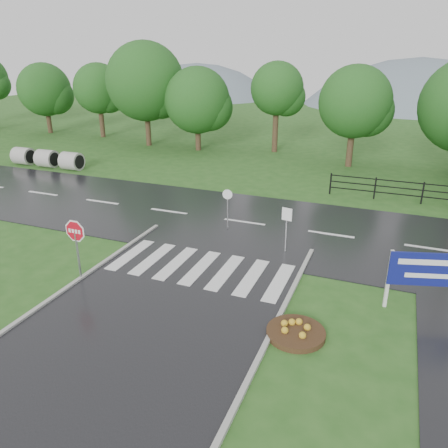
% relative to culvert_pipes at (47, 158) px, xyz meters
% --- Properties ---
extents(ground, '(120.00, 120.00, 0.00)m').
position_rel_culvert_pipes_xyz_m(ground, '(16.17, -15.00, -0.60)').
color(ground, '#27551C').
rests_on(ground, ground).
extents(main_road, '(90.00, 8.00, 0.04)m').
position_rel_culvert_pipes_xyz_m(main_road, '(16.17, -5.00, -0.60)').
color(main_road, black).
rests_on(main_road, ground).
extents(crosswalk, '(6.50, 2.80, 0.02)m').
position_rel_culvert_pipes_xyz_m(crosswalk, '(16.17, -10.00, -0.54)').
color(crosswalk, silver).
rests_on(crosswalk, ground).
extents(fence_west, '(9.58, 0.08, 1.20)m').
position_rel_culvert_pipes_xyz_m(fence_west, '(23.92, 1.00, 0.12)').
color(fence_west, black).
rests_on(fence_west, ground).
extents(hills, '(102.00, 48.00, 48.00)m').
position_rel_culvert_pipes_xyz_m(hills, '(19.66, 50.00, -16.14)').
color(hills, slate).
rests_on(hills, ground).
extents(treeline, '(83.20, 5.20, 10.00)m').
position_rel_culvert_pipes_xyz_m(treeline, '(17.17, 9.00, -0.60)').
color(treeline, '#194D18').
rests_on(treeline, ground).
extents(culvert_pipes, '(5.50, 1.20, 1.20)m').
position_rel_culvert_pipes_xyz_m(culvert_pipes, '(0.00, 0.00, 0.00)').
color(culvert_pipes, '#9E9B93').
rests_on(culvert_pipes, ground).
extents(stop_sign, '(1.06, 0.05, 2.38)m').
position_rel_culvert_pipes_xyz_m(stop_sign, '(12.60, -12.28, 1.08)').
color(stop_sign, '#939399').
rests_on(stop_sign, ground).
extents(estate_billboard, '(2.27, 0.71, 2.05)m').
position_rel_culvert_pipes_xyz_m(estate_billboard, '(23.70, -10.18, 0.81)').
color(estate_billboard, silver).
rests_on(estate_billboard, ground).
extents(flower_bed, '(1.67, 1.67, 0.33)m').
position_rel_culvert_pipes_xyz_m(flower_bed, '(20.37, -12.70, -0.48)').
color(flower_bed, '#332111').
rests_on(flower_bed, ground).
extents(reg_sign_small, '(0.42, 0.10, 1.89)m').
position_rel_culvert_pipes_xyz_m(reg_sign_small, '(18.73, -7.45, 0.76)').
color(reg_sign_small, '#939399').
rests_on(reg_sign_small, ground).
extents(reg_sign_round, '(0.44, 0.09, 1.90)m').
position_rel_culvert_pipes_xyz_m(reg_sign_round, '(15.73, -6.09, 0.63)').
color(reg_sign_round, '#939399').
rests_on(reg_sign_round, ground).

